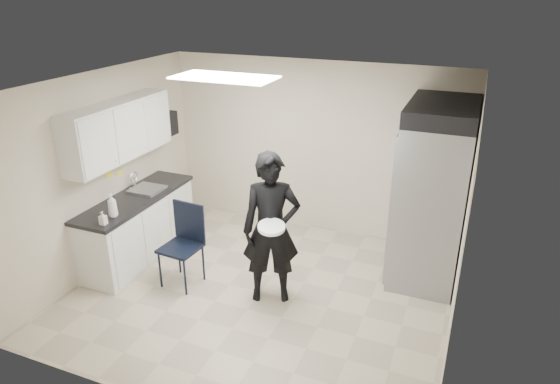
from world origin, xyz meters
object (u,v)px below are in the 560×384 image
at_px(commercial_fridge, 432,200).
at_px(folding_chair, 180,248).
at_px(lower_counter, 139,228).
at_px(man_tuxedo, 271,229).

height_order(commercial_fridge, folding_chair, commercial_fridge).
bearing_deg(lower_counter, man_tuxedo, -6.21).
distance_m(commercial_fridge, folding_chair, 3.24).
distance_m(lower_counter, man_tuxedo, 2.18).
distance_m(lower_counter, folding_chair, 1.02).
bearing_deg(folding_chair, commercial_fridge, 32.25).
height_order(lower_counter, commercial_fridge, commercial_fridge).
bearing_deg(commercial_fridge, lower_counter, -164.12).
relative_size(lower_counter, folding_chair, 1.85).
height_order(lower_counter, man_tuxedo, man_tuxedo).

